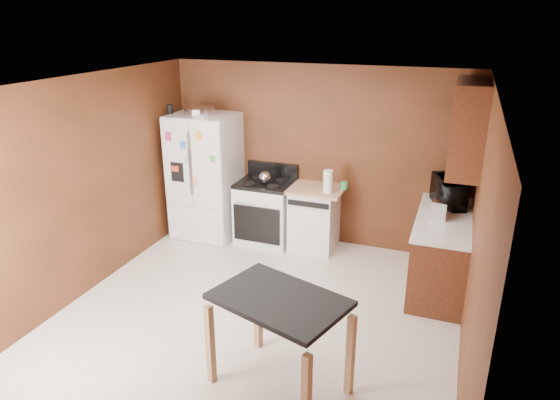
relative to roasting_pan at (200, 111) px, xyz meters
The scene contains 18 objects.
floor 3.03m from the roasting_pan, 49.40° to the right, with size 4.50×4.50×0.00m, color white.
ceiling 2.49m from the roasting_pan, 49.40° to the right, with size 4.50×4.50×0.00m, color white.
wall_back 1.73m from the roasting_pan, 15.23° to the left, with size 4.20×4.20×0.00m, color brown.
wall_front 4.41m from the roasting_pan, 69.00° to the right, with size 4.20×4.20×0.00m, color brown.
wall_left 1.99m from the roasting_pan, 106.38° to the right, with size 4.50×4.50×0.00m, color brown.
wall_right 4.14m from the roasting_pan, 26.47° to the right, with size 4.50×4.50×0.00m, color brown.
roasting_pan is the anchor object (origin of this frame).
pen_cup 0.44m from the roasting_pan, behind, with size 0.09×0.09×0.13m, color black.
kettle 1.28m from the roasting_pan, ahead, with size 0.17×0.17×0.17m, color silver.
paper_towel 2.02m from the roasting_pan, ahead, with size 0.13×0.13×0.30m, color white.
green_canister 2.23m from the roasting_pan, ahead, with size 0.10×0.10×0.11m, color #40A85A.
toaster 3.44m from the roasting_pan, ahead, with size 0.18×0.29×0.21m, color silver.
microwave 3.46m from the roasting_pan, ahead, with size 0.57×0.38×0.31m, color black.
refrigerator 0.95m from the roasting_pan, 71.24° to the left, with size 0.90×0.80×1.80m.
gas_range 1.67m from the roasting_pan, ahead, with size 0.76×0.68×1.10m.
dishwasher 2.16m from the roasting_pan, ahead, with size 0.78×0.63×0.89m.
right_cabinets 3.55m from the roasting_pan, ahead, with size 0.63×1.58×2.45m.
island 3.63m from the roasting_pan, 51.07° to the right, with size 1.27×1.02×0.91m.
Camera 1 is at (1.86, -4.22, 3.11)m, focal length 32.00 mm.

